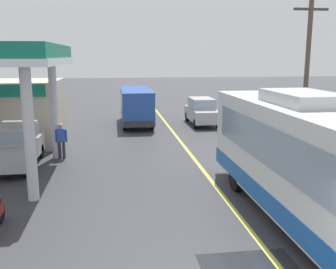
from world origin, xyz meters
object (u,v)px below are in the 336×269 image
object	(u,v)px
pedestrian_by_shop	(61,139)
car_trailing_behind_bus	(202,110)
coach_bus_main	(316,169)
car_at_pump	(15,144)
minibus_opposing_lane	(136,103)

from	to	relation	value
pedestrian_by_shop	car_trailing_behind_bus	size ratio (longest dim) A/B	0.40
pedestrian_by_shop	car_trailing_behind_bus	distance (m)	11.68
coach_bus_main	car_at_pump	xyz separation A→B (m)	(-9.54, 7.43, -0.71)
coach_bus_main	car_at_pump	bearing A→B (deg)	142.07
coach_bus_main	pedestrian_by_shop	size ratio (longest dim) A/B	6.65
minibus_opposing_lane	car_trailing_behind_bus	world-z (taller)	minibus_opposing_lane
minibus_opposing_lane	car_trailing_behind_bus	bearing A→B (deg)	-6.81
coach_bus_main	car_trailing_behind_bus	distance (m)	16.67
minibus_opposing_lane	pedestrian_by_shop	distance (m)	9.49
car_trailing_behind_bus	car_at_pump	bearing A→B (deg)	-137.92
car_trailing_behind_bus	coach_bus_main	bearing A→B (deg)	-92.26
car_at_pump	car_trailing_behind_bus	bearing A→B (deg)	42.08
car_at_pump	minibus_opposing_lane	bearing A→B (deg)	59.62
minibus_opposing_lane	coach_bus_main	bearing A→B (deg)	-77.43
coach_bus_main	pedestrian_by_shop	distance (m)	11.61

